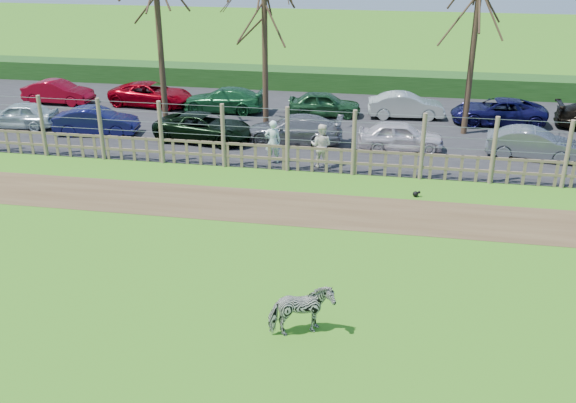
% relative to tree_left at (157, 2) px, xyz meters
% --- Properties ---
extents(ground, '(120.00, 120.00, 0.00)m').
position_rel_tree_left_xyz_m(ground, '(6.50, -12.50, -5.62)').
color(ground, '#57A82F').
rests_on(ground, ground).
extents(dirt_strip, '(34.00, 2.80, 0.01)m').
position_rel_tree_left_xyz_m(dirt_strip, '(6.50, -8.00, -5.61)').
color(dirt_strip, brown).
rests_on(dirt_strip, ground).
extents(asphalt, '(44.00, 13.00, 0.04)m').
position_rel_tree_left_xyz_m(asphalt, '(6.50, 2.00, -5.60)').
color(asphalt, '#232326').
rests_on(asphalt, ground).
extents(hedge, '(46.00, 2.00, 1.10)m').
position_rel_tree_left_xyz_m(hedge, '(6.50, 9.00, -5.07)').
color(hedge, '#1E4716').
rests_on(hedge, ground).
extents(fence, '(30.16, 0.16, 2.50)m').
position_rel_tree_left_xyz_m(fence, '(6.50, -4.50, -4.81)').
color(fence, brown).
rests_on(fence, ground).
extents(tree_left, '(4.80, 4.80, 7.88)m').
position_rel_tree_left_xyz_m(tree_left, '(0.00, 0.00, 0.00)').
color(tree_left, '#3D2B1E').
rests_on(tree_left, ground).
extents(tree_mid, '(4.80, 4.80, 6.83)m').
position_rel_tree_left_xyz_m(tree_mid, '(4.50, 1.00, -0.75)').
color(tree_mid, '#3D2B1E').
rests_on(tree_mid, ground).
extents(tree_right, '(4.80, 4.80, 7.35)m').
position_rel_tree_left_xyz_m(tree_right, '(13.50, 1.50, -0.37)').
color(tree_right, '#3D2B1E').
rests_on(tree_right, ground).
extents(zebra, '(1.61, 1.22, 1.24)m').
position_rel_tree_left_xyz_m(zebra, '(8.70, -15.03, -5.00)').
color(zebra, gray).
rests_on(zebra, ground).
extents(visitor_a, '(0.72, 0.56, 1.72)m').
position_rel_tree_left_xyz_m(visitor_a, '(5.80, -3.84, -4.71)').
color(visitor_a, silver).
rests_on(visitor_a, asphalt).
extents(visitor_b, '(0.94, 0.79, 1.72)m').
position_rel_tree_left_xyz_m(visitor_b, '(7.72, -4.00, -4.71)').
color(visitor_b, white).
rests_on(visitor_b, asphalt).
extents(crow, '(0.27, 0.20, 0.22)m').
position_rel_tree_left_xyz_m(crow, '(11.34, -6.28, -5.51)').
color(crow, black).
rests_on(crow, ground).
extents(car_0, '(3.65, 1.77, 1.20)m').
position_rel_tree_left_xyz_m(car_0, '(-6.66, -1.17, -4.98)').
color(car_0, '#AEBFC4').
rests_on(car_0, asphalt).
extents(car_1, '(3.78, 1.73, 1.20)m').
position_rel_tree_left_xyz_m(car_1, '(-2.68, -1.51, -4.98)').
color(car_1, '#111344').
rests_on(car_1, asphalt).
extents(car_2, '(4.53, 2.50, 1.20)m').
position_rel_tree_left_xyz_m(car_2, '(2.33, -1.58, -4.98)').
color(car_2, black).
rests_on(car_2, asphalt).
extents(car_3, '(4.15, 1.72, 1.20)m').
position_rel_tree_left_xyz_m(car_3, '(6.20, -1.19, -4.98)').
color(car_3, slate).
rests_on(car_3, asphalt).
extents(car_4, '(3.63, 1.70, 1.20)m').
position_rel_tree_left_xyz_m(car_4, '(10.70, -1.32, -4.98)').
color(car_4, silver).
rests_on(car_4, asphalt).
extents(car_5, '(3.78, 1.75, 1.20)m').
position_rel_tree_left_xyz_m(car_5, '(15.95, -1.48, -4.98)').
color(car_5, slate).
rests_on(car_5, asphalt).
extents(car_7, '(3.68, 1.37, 1.20)m').
position_rel_tree_left_xyz_m(car_7, '(-7.09, 3.25, -4.98)').
color(car_7, maroon).
rests_on(car_7, asphalt).
extents(car_8, '(4.51, 2.45, 1.20)m').
position_rel_tree_left_xyz_m(car_8, '(-2.11, 3.67, -4.98)').
color(car_8, '#8B010D').
rests_on(car_8, asphalt).
extents(car_9, '(4.18, 1.80, 1.20)m').
position_rel_tree_left_xyz_m(car_9, '(1.90, 3.21, -4.98)').
color(car_9, '#195329').
rests_on(car_9, asphalt).
extents(car_10, '(3.63, 1.70, 1.20)m').
position_rel_tree_left_xyz_m(car_10, '(6.95, 3.28, -4.98)').
color(car_10, '#1E4926').
rests_on(car_10, asphalt).
extents(car_11, '(3.74, 1.60, 1.20)m').
position_rel_tree_left_xyz_m(car_11, '(10.88, 3.64, -4.98)').
color(car_11, beige).
rests_on(car_11, asphalt).
extents(car_12, '(4.40, 2.17, 1.20)m').
position_rel_tree_left_xyz_m(car_12, '(15.14, 3.31, -4.98)').
color(car_12, '#0F0E3B').
rests_on(car_12, asphalt).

